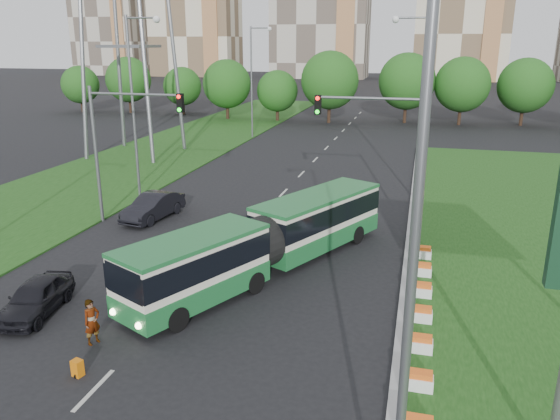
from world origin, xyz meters
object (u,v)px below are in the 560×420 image
(car_left_near, at_px, (36,297))
(car_left_far, at_px, (153,207))
(traffic_mast_left, at_px, (119,134))
(shopping_trolley, at_px, (77,368))
(traffic_mast_median, at_px, (391,143))
(articulated_bus, at_px, (262,239))
(pedestrian, at_px, (92,322))

(car_left_near, bearing_deg, car_left_far, 86.34)
(traffic_mast_left, xyz_separation_m, shopping_trolley, (6.46, -14.45, -5.07))
(traffic_mast_median, bearing_deg, car_left_far, 179.23)
(articulated_bus, relative_size, car_left_near, 3.83)
(traffic_mast_median, height_order, articulated_bus, traffic_mast_median)
(traffic_mast_median, height_order, car_left_far, traffic_mast_median)
(car_left_near, relative_size, car_left_far, 0.87)
(car_left_near, height_order, shopping_trolley, car_left_near)
(car_left_near, relative_size, shopping_trolley, 7.21)
(traffic_mast_left, relative_size, articulated_bus, 0.51)
(traffic_mast_left, distance_m, articulated_bus, 11.54)
(traffic_mast_median, distance_m, articulated_bus, 8.66)
(car_left_near, distance_m, shopping_trolley, 5.30)
(car_left_far, bearing_deg, traffic_mast_left, -125.91)
(traffic_mast_left, height_order, car_left_near, traffic_mast_left)
(traffic_mast_median, bearing_deg, shopping_trolley, -119.38)
(traffic_mast_median, bearing_deg, car_left_near, -136.58)
(car_left_near, distance_m, pedestrian, 3.75)
(articulated_bus, height_order, pedestrian, articulated_bus)
(articulated_bus, bearing_deg, shopping_trolley, -83.14)
(articulated_bus, bearing_deg, traffic_mast_median, 72.96)
(car_left_far, bearing_deg, traffic_mast_median, 7.79)
(shopping_trolley, bearing_deg, pedestrian, 123.28)
(car_left_near, bearing_deg, shopping_trolley, -48.41)
(traffic_mast_median, height_order, car_left_near, traffic_mast_median)
(traffic_mast_median, bearing_deg, traffic_mast_left, -176.23)
(traffic_mast_left, bearing_deg, pedestrian, -65.09)
(traffic_mast_median, distance_m, car_left_far, 14.72)
(traffic_mast_left, height_order, articulated_bus, traffic_mast_left)
(traffic_mast_left, bearing_deg, car_left_far, 45.54)
(shopping_trolley, bearing_deg, articulated_bus, 85.80)
(shopping_trolley, bearing_deg, car_left_near, 155.74)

